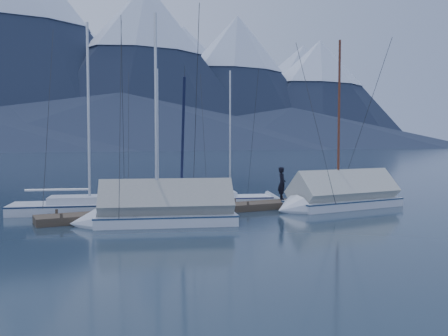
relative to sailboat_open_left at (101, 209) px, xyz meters
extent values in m
plane|color=black|center=(5.62, -4.54, -0.18)|extent=(1000.00, 1000.00, 0.00)
cone|color=#475675|center=(45.62, 425.46, 69.82)|extent=(330.00, 330.00, 140.00)
cone|color=silver|center=(45.62, 425.46, 110.92)|extent=(142.76, 142.76, 58.80)
cone|color=#475675|center=(185.62, 440.46, 62.32)|extent=(308.00, 308.00, 125.00)
cone|color=silver|center=(185.62, 440.46, 99.07)|extent=(133.24, 133.24, 52.50)
cone|color=#475675|center=(325.62, 420.46, 57.32)|extent=(286.00, 286.00, 115.00)
cone|color=silver|center=(325.62, 420.46, 91.17)|extent=(123.72, 123.72, 48.30)
cone|color=#192133|center=(15.62, 305.46, 67.32)|extent=(228.00, 228.00, 135.00)
cone|color=#192133|center=(95.62, 285.46, 54.82)|extent=(190.00, 190.00, 110.00)
cone|color=silver|center=(95.62, 285.46, 87.22)|extent=(82.19, 82.19, 46.20)
cone|color=#192133|center=(170.62, 295.46, 49.82)|extent=(182.40, 182.40, 100.00)
cone|color=silver|center=(170.62, 295.46, 79.32)|extent=(78.91, 78.91, 42.00)
cone|color=#192133|center=(245.62, 290.46, 43.82)|extent=(197.60, 197.60, 88.00)
cone|color=silver|center=(245.62, 290.46, 69.84)|extent=(85.48, 85.48, 36.96)
cone|color=#192133|center=(65.62, 240.46, 15.82)|extent=(390.00, 390.00, 32.00)
cone|color=#192133|center=(185.62, 245.46, 13.82)|extent=(364.00, 364.00, 28.00)
cube|color=#382D23|center=(5.62, -2.54, -0.01)|extent=(18.00, 1.50, 0.34)
cube|color=black|center=(-0.38, -2.54, -0.23)|extent=(3.00, 1.30, 0.30)
cube|color=black|center=(5.62, -2.54, -0.23)|extent=(3.00, 1.30, 0.30)
cube|color=black|center=(11.62, -2.54, -0.23)|extent=(3.00, 1.30, 0.30)
cylinder|color=#382D23|center=(-2.38, -1.84, 0.17)|extent=(0.12, 0.12, 0.35)
cylinder|color=#382D23|center=(-2.38, -3.24, 0.17)|extent=(0.12, 0.12, 0.35)
cylinder|color=#382D23|center=(0.62, -1.84, 0.17)|extent=(0.12, 0.12, 0.35)
cylinder|color=#382D23|center=(0.62, -3.24, 0.17)|extent=(0.12, 0.12, 0.35)
cylinder|color=#382D23|center=(3.62, -1.84, 0.17)|extent=(0.12, 0.12, 0.35)
cylinder|color=#382D23|center=(3.62, -3.24, 0.17)|extent=(0.12, 0.12, 0.35)
cylinder|color=#382D23|center=(6.62, -1.84, 0.17)|extent=(0.12, 0.12, 0.35)
cylinder|color=#382D23|center=(6.62, -3.24, 0.17)|extent=(0.12, 0.12, 0.35)
cylinder|color=#382D23|center=(9.62, -1.84, 0.17)|extent=(0.12, 0.12, 0.35)
cylinder|color=#382D23|center=(9.62, -3.24, 0.17)|extent=(0.12, 0.12, 0.35)
cylinder|color=#382D23|center=(12.62, -1.84, 0.17)|extent=(0.12, 0.12, 0.35)
cylinder|color=#382D23|center=(12.62, -3.24, 0.17)|extent=(0.12, 0.12, 0.35)
cube|color=silver|center=(-0.95, 0.28, -0.05)|extent=(7.01, 4.02, 0.73)
cube|color=silver|center=(-0.95, 0.28, -0.38)|extent=(5.77, 2.78, 0.33)
cube|color=#172846|center=(-0.95, 0.28, 0.26)|extent=(7.08, 4.06, 0.07)
cone|color=silver|center=(2.72, -0.81, -0.05)|extent=(1.78, 2.39, 2.13)
cube|color=silver|center=(-1.27, 0.38, 0.48)|extent=(2.67, 2.15, 0.33)
cylinder|color=#B2B7BF|center=(-0.52, 0.16, 4.75)|extent=(0.13, 0.13, 8.87)
cylinder|color=#B2B7BF|center=(-2.01, 0.60, 0.98)|extent=(2.90, 0.95, 0.10)
cylinder|color=#26262B|center=(1.07, -0.32, 4.75)|extent=(0.98, 3.22, 8.88)
cube|color=silver|center=(2.40, -0.68, -0.08)|extent=(5.40, 3.16, 0.56)
cube|color=silver|center=(2.40, -0.68, -0.33)|extent=(4.44, 2.19, 0.26)
cube|color=navy|center=(2.40, -0.68, 0.16)|extent=(5.45, 3.19, 0.05)
cone|color=silver|center=(5.21, -1.56, -0.08)|extent=(1.38, 1.84, 1.64)
cube|color=silver|center=(2.16, -0.61, 0.33)|extent=(2.07, 1.67, 0.26)
cylinder|color=#B2B7BF|center=(2.73, -0.79, 3.62)|extent=(0.10, 0.10, 6.83)
cylinder|color=#B2B7BF|center=(1.59, -0.43, 0.72)|extent=(2.22, 0.76, 0.08)
cylinder|color=#26262B|center=(3.95, -1.17, 3.62)|extent=(0.79, 2.47, 6.84)
cube|color=white|center=(7.10, 0.34, -0.07)|extent=(5.67, 3.33, 0.59)
cube|color=white|center=(7.10, 0.34, -0.34)|extent=(4.66, 2.32, 0.27)
cube|color=#191747|center=(7.10, 0.34, 0.18)|extent=(5.73, 3.36, 0.05)
cone|color=white|center=(10.05, -0.59, -0.07)|extent=(1.46, 1.94, 1.72)
cube|color=white|center=(6.84, 0.42, 0.36)|extent=(2.17, 1.76, 0.27)
cylinder|color=#B2B7BF|center=(7.44, 0.23, 3.81)|extent=(0.11, 0.11, 7.18)
cylinder|color=#B2B7BF|center=(6.24, 0.61, 0.76)|extent=(2.34, 0.81, 0.08)
cylinder|color=#26262B|center=(8.72, -0.17, 3.81)|extent=(0.84, 2.59, 7.19)
cube|color=silver|center=(11.98, -4.26, -0.06)|extent=(6.57, 2.52, 0.69)
cube|color=silver|center=(11.98, -4.26, -0.37)|extent=(5.56, 1.45, 0.31)
cube|color=#1A314E|center=(11.98, -4.26, 0.24)|extent=(6.63, 2.54, 0.06)
cone|color=silver|center=(8.26, -4.38, -0.06)|extent=(1.22, 2.25, 2.21)
cylinder|color=#592819|center=(11.56, -4.27, 4.48)|extent=(0.13, 0.13, 8.38)
cylinder|color=#592819|center=(13.02, -4.22, 0.92)|extent=(2.92, 0.19, 0.09)
cylinder|color=#26262B|center=(9.93, -4.33, 4.48)|extent=(0.13, 3.27, 8.39)
cube|color=#AFB0A4|center=(11.98, -4.26, 0.71)|extent=(6.25, 2.55, 2.35)
cube|color=silver|center=(1.68, -4.86, -0.05)|extent=(6.24, 3.87, 0.69)
cube|color=silver|center=(1.68, -4.86, -0.37)|extent=(5.10, 2.69, 0.31)
cube|color=navy|center=(1.68, -4.86, 0.24)|extent=(6.30, 3.90, 0.06)
cone|color=silver|center=(-1.55, -3.77, -0.05)|extent=(1.74, 2.28, 2.02)
cylinder|color=#B2B7BF|center=(1.28, -4.72, 4.49)|extent=(0.13, 0.13, 8.40)
cylinder|color=#B2B7BF|center=(2.67, -5.19, 0.92)|extent=(2.54, 0.93, 0.09)
cylinder|color=#26262B|center=(-0.11, -4.25, 4.49)|extent=(0.97, 2.82, 8.41)
cube|color=gray|center=(1.68, -4.86, 0.71)|extent=(5.97, 3.81, 2.14)
imported|color=black|center=(9.45, -2.09, 1.06)|extent=(0.65, 0.77, 1.80)
camera|label=1|loc=(-5.31, -23.79, 3.27)|focal=38.00mm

